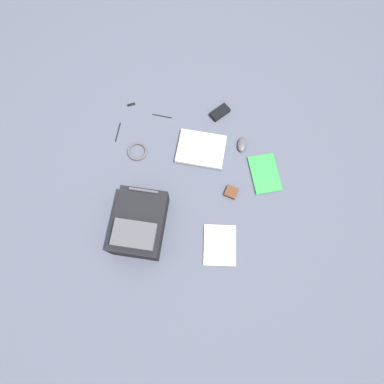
{
  "coord_description": "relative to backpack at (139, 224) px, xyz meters",
  "views": [
    {
      "loc": [
        0.14,
        -0.7,
        2.1
      ],
      "look_at": [
        0.03,
        -0.04,
        0.02
      ],
      "focal_mm": 32.08,
      "sensor_mm": 36.0,
      "label": 1
    }
  ],
  "objects": [
    {
      "name": "ground_plane",
      "position": [
        0.25,
        0.31,
        -0.09
      ],
      "size": [
        3.9,
        3.9,
        0.0
      ],
      "primitive_type": "plane",
      "color": "#4C5160"
    },
    {
      "name": "backpack",
      "position": [
        0.0,
        0.0,
        0.0
      ],
      "size": [
        0.3,
        0.4,
        0.21
      ],
      "color": "black",
      "rests_on": "ground_plane"
    },
    {
      "name": "laptop",
      "position": [
        0.29,
        0.58,
        -0.07
      ],
      "size": [
        0.32,
        0.25,
        0.03
      ],
      "color": "#929296",
      "rests_on": "ground_plane"
    },
    {
      "name": "book_comic",
      "position": [
        0.5,
        -0.03,
        -0.08
      ],
      "size": [
        0.22,
        0.27,
        0.01
      ],
      "color": "silver",
      "rests_on": "ground_plane"
    },
    {
      "name": "book_manual",
      "position": [
        0.72,
        0.48,
        -0.08
      ],
      "size": [
        0.25,
        0.31,
        0.02
      ],
      "color": "silver",
      "rests_on": "ground_plane"
    },
    {
      "name": "computer_mouse",
      "position": [
        0.55,
        0.66,
        -0.07
      ],
      "size": [
        0.06,
        0.11,
        0.03
      ],
      "primitive_type": "ellipsoid",
      "rotation": [
        0.0,
        0.0,
        0.01
      ],
      "color": "#4C4C51",
      "rests_on": "ground_plane"
    },
    {
      "name": "cable_coil",
      "position": [
        -0.13,
        0.5,
        -0.08
      ],
      "size": [
        0.13,
        0.13,
        0.02
      ],
      "primitive_type": "torus",
      "color": "#4C4C51",
      "rests_on": "ground_plane"
    },
    {
      "name": "power_brick",
      "position": [
        0.37,
        0.87,
        -0.07
      ],
      "size": [
        0.14,
        0.14,
        0.03
      ],
      "primitive_type": "cube",
      "rotation": [
        0.0,
        0.0,
        2.39
      ],
      "color": "black",
      "rests_on": "ground_plane"
    },
    {
      "name": "pen_black",
      "position": [
        -0.29,
        0.62,
        -0.08
      ],
      "size": [
        0.01,
        0.15,
        0.01
      ],
      "primitive_type": "cylinder",
      "rotation": [
        1.57,
        0.0,
        -0.01
      ],
      "color": "black",
      "rests_on": "ground_plane"
    },
    {
      "name": "pen_blue",
      "position": [
        -0.02,
        0.79,
        -0.08
      ],
      "size": [
        0.14,
        0.01,
        0.01
      ],
      "primitive_type": "cylinder",
      "rotation": [
        1.57,
        0.0,
        1.53
      ],
      "color": "black",
      "rests_on": "ground_plane"
    },
    {
      "name": "earbud_pouch",
      "position": [
        0.52,
        0.31,
        -0.08
      ],
      "size": [
        0.09,
        0.09,
        0.03
      ],
      "primitive_type": "cube",
      "rotation": [
        0.0,
        0.0,
        -0.25
      ],
      "color": "#59331E",
      "rests_on": "ground_plane"
    },
    {
      "name": "usb_stick",
      "position": [
        -0.25,
        0.84,
        -0.08
      ],
      "size": [
        0.06,
        0.04,
        0.01
      ],
      "primitive_type": "cube",
      "rotation": [
        0.0,
        0.0,
        2.02
      ],
      "color": "black",
      "rests_on": "ground_plane"
    }
  ]
}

